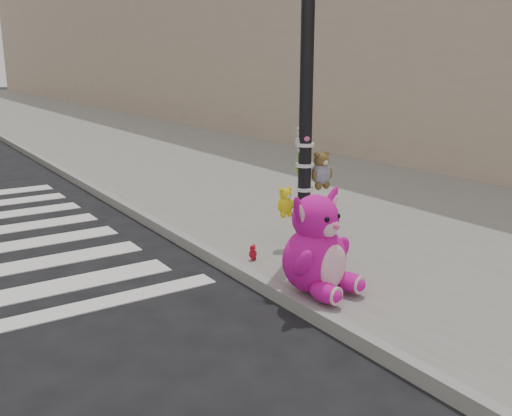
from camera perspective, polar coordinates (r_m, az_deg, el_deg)
ground at (r=4.65m, az=-7.55°, el=-16.93°), size 120.00×120.00×0.00m
sidewalk_near at (r=15.34m, az=-7.21°, el=5.47°), size 7.00×80.00×0.14m
curb_edge at (r=14.18m, az=-19.82°, el=4.01°), size 0.12×80.00×0.15m
bld_near at (r=26.69m, az=-6.48°, el=19.83°), size 5.00×60.00×10.00m
signal_pole at (r=6.95m, az=5.13°, el=9.01°), size 0.71×0.49×4.00m
pink_bunny at (r=5.74m, az=6.14°, el=-4.31°), size 0.79×0.89×1.07m
red_teddy at (r=6.74m, az=-0.32°, el=-4.46°), size 0.15×0.13×0.19m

